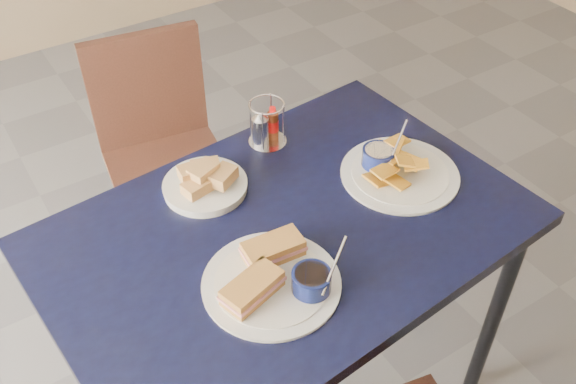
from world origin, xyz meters
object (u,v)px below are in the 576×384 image
chair_far (157,139)px  bread_basket (205,182)px  sandwich_plate (275,276)px  dining_table (287,245)px  condiment_caddy (266,127)px  plantain_plate (394,168)px

chair_far → bread_basket: bearing=-98.3°
sandwich_plate → bread_basket: bearing=88.0°
chair_far → dining_table: bearing=-88.7°
dining_table → condiment_caddy: bearing=67.4°
dining_table → sandwich_plate: (-0.12, -0.14, 0.09)m
dining_table → condiment_caddy: 0.37m
bread_basket → condiment_caddy: bearing=20.4°
plantain_plate → condiment_caddy: condiment_caddy is taller
chair_far → condiment_caddy: size_ratio=6.31×
dining_table → bread_basket: bread_basket is taller
dining_table → condiment_caddy: (0.13, 0.32, 0.12)m
dining_table → sandwich_plate: bearing=-130.8°
dining_table → plantain_plate: 0.37m
chair_far → condiment_caddy: bearing=-73.6°
condiment_caddy → bread_basket: bearing=-159.6°
chair_far → sandwich_plate: sandwich_plate is taller
sandwich_plate → bread_basket: 0.37m
dining_table → sandwich_plate: 0.20m
sandwich_plate → plantain_plate: (0.48, 0.16, -0.01)m
chair_far → plantain_plate: plantain_plate is taller
plantain_plate → sandwich_plate: bearing=-161.9°
chair_far → condiment_caddy: condiment_caddy is taller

